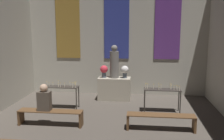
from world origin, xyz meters
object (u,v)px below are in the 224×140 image
(statue, at_px, (114,63))
(flower_vase_right, at_px, (125,71))
(candle_rack_left, at_px, (61,90))
(person_seated, at_px, (44,99))
(flower_vase_left, at_px, (104,70))
(pew_back_right, at_px, (161,119))
(candle_rack_right, at_px, (162,92))
(altar, at_px, (114,89))
(pew_back_left, at_px, (50,114))

(statue, distance_m, flower_vase_right, 0.49)
(candle_rack_left, bearing_deg, person_seated, -90.65)
(flower_vase_left, xyz_separation_m, candle_rack_left, (-1.30, -1.24, -0.49))
(pew_back_right, bearing_deg, candle_rack_right, 84.11)
(flower_vase_right, xyz_separation_m, person_seated, (-2.12, -2.75, -0.37))
(candle_rack_right, relative_size, person_seated, 1.56)
(altar, xyz_separation_m, pew_back_right, (1.55, -2.75, -0.11))
(flower_vase_right, bearing_deg, person_seated, -127.53)
(flower_vase_right, relative_size, candle_rack_left, 0.39)
(candle_rack_left, height_order, pew_back_right, candle_rack_left)
(flower_vase_left, distance_m, pew_back_left, 3.10)
(candle_rack_left, bearing_deg, pew_back_right, -24.89)
(statue, height_order, person_seated, statue)
(statue, xyz_separation_m, flower_vase_right, (0.40, 0.00, -0.29))
(flower_vase_right, distance_m, candle_rack_left, 2.49)
(pew_back_left, relative_size, person_seated, 2.40)
(flower_vase_right, relative_size, person_seated, 0.61)
(altar, height_order, person_seated, person_seated)
(statue, xyz_separation_m, person_seated, (-1.72, -2.75, -0.65))
(candle_rack_right, xyz_separation_m, person_seated, (-3.42, -1.51, 0.12))
(flower_vase_left, height_order, pew_back_left, flower_vase_left)
(candle_rack_right, relative_size, pew_back_right, 0.65)
(flower_vase_left, relative_size, candle_rack_right, 0.39)
(pew_back_left, distance_m, pew_back_right, 3.11)
(statue, relative_size, flower_vase_right, 2.66)
(flower_vase_left, distance_m, candle_rack_left, 1.86)
(person_seated, bearing_deg, flower_vase_right, 52.47)
(flower_vase_right, height_order, pew_back_right, flower_vase_right)
(altar, height_order, pew_back_right, altar)
(flower_vase_right, xyz_separation_m, candle_rack_left, (-2.10, -1.24, -0.49))
(candle_rack_left, relative_size, candle_rack_right, 1.00)
(statue, distance_m, person_seated, 3.31)
(person_seated, bearing_deg, pew_back_right, 0.00)
(flower_vase_left, relative_size, flower_vase_right, 1.00)
(candle_rack_left, height_order, pew_back_left, candle_rack_left)
(flower_vase_right, height_order, candle_rack_left, flower_vase_right)
(candle_rack_right, bearing_deg, flower_vase_left, 149.50)
(statue, bearing_deg, flower_vase_right, 0.00)
(altar, bearing_deg, pew_back_right, -60.56)
(statue, distance_m, pew_back_right, 3.35)
(pew_back_left, bearing_deg, candle_rack_right, 24.84)
(altar, relative_size, candle_rack_right, 1.03)
(altar, relative_size, pew_back_left, 0.67)
(flower_vase_right, distance_m, pew_back_right, 3.10)
(statue, relative_size, person_seated, 1.63)
(altar, distance_m, person_seated, 3.26)
(flower_vase_left, bearing_deg, pew_back_left, -112.74)
(candle_rack_right, distance_m, pew_back_right, 1.56)
(altar, height_order, statue, statue)
(statue, bearing_deg, person_seated, -121.92)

